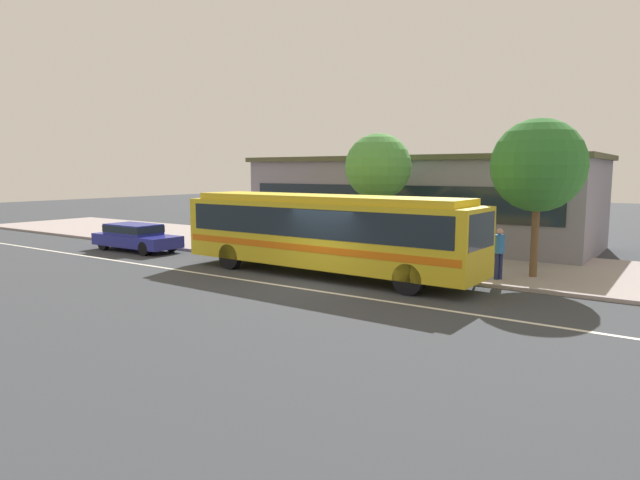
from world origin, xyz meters
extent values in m
plane|color=#363A3F|center=(0.00, 0.00, 0.00)|extent=(120.00, 120.00, 0.00)
cube|color=#9F9290|center=(0.00, 6.85, 0.06)|extent=(60.00, 8.00, 0.12)
cube|color=silver|center=(0.00, -0.80, 0.00)|extent=(56.00, 0.16, 0.01)
cube|color=gold|center=(-0.75, 1.50, 1.56)|extent=(11.76, 2.76, 2.28)
cube|color=gold|center=(-0.75, 1.50, 2.82)|extent=(10.82, 2.44, 0.24)
cube|color=#19232D|center=(-0.75, 1.50, 2.02)|extent=(11.06, 2.76, 1.00)
cube|color=#D7630D|center=(-0.75, 1.50, 1.15)|extent=(11.53, 2.78, 0.24)
cube|color=#19232D|center=(5.05, 1.35, 2.02)|extent=(0.18, 2.16, 1.09)
cylinder|color=black|center=(3.25, 2.49, 0.50)|extent=(1.01, 0.31, 1.00)
cylinder|color=black|center=(3.20, 0.31, 0.50)|extent=(1.01, 0.31, 1.00)
cylinder|color=black|center=(-4.47, 2.69, 0.50)|extent=(1.01, 0.31, 1.00)
cylinder|color=black|center=(-4.53, 0.51, 0.50)|extent=(1.01, 0.31, 1.00)
cube|color=navy|center=(-11.68, 1.57, 0.52)|extent=(4.70, 1.78, 0.55)
cube|color=navy|center=(-11.92, 1.57, 1.04)|extent=(2.63, 1.56, 0.50)
cube|color=#19232D|center=(-11.92, 1.57, 1.06)|extent=(2.68, 1.58, 0.32)
cylinder|color=black|center=(-10.13, 2.34, 0.32)|extent=(0.64, 0.22, 0.64)
cylinder|color=black|center=(-10.13, 0.79, 0.32)|extent=(0.64, 0.22, 0.64)
cylinder|color=black|center=(-13.23, 2.34, 0.32)|extent=(0.64, 0.22, 0.64)
cylinder|color=black|center=(-13.24, 0.79, 0.32)|extent=(0.64, 0.22, 0.64)
cylinder|color=navy|center=(4.87, 3.72, 0.58)|extent=(0.14, 0.14, 0.91)
cylinder|color=navy|center=(4.96, 3.85, 0.58)|extent=(0.14, 0.14, 0.91)
cylinder|color=blue|center=(4.92, 3.79, 1.35)|extent=(0.48, 0.48, 0.63)
sphere|color=tan|center=(4.92, 3.79, 1.77)|extent=(0.22, 0.22, 0.22)
cylinder|color=#343741|center=(-2.47, 3.40, 0.54)|extent=(0.14, 0.14, 0.84)
cylinder|color=#343741|center=(-2.38, 3.27, 0.54)|extent=(0.14, 0.14, 0.84)
cylinder|color=gold|center=(-2.43, 3.33, 1.26)|extent=(0.47, 0.47, 0.61)
sphere|color=#D79C90|center=(-2.43, 3.33, 1.67)|extent=(0.21, 0.21, 0.21)
cylinder|color=#6E6B4D|center=(1.70, 4.61, 0.54)|extent=(0.14, 0.14, 0.84)
cylinder|color=#6E6B4D|center=(1.55, 4.56, 0.54)|extent=(0.14, 0.14, 0.84)
cylinder|color=#469151|center=(1.62, 4.58, 1.26)|extent=(0.44, 0.44, 0.61)
sphere|color=tan|center=(1.62, 4.58, 1.68)|extent=(0.22, 0.22, 0.22)
cylinder|color=gray|center=(4.27, 3.51, 1.30)|extent=(0.08, 0.08, 2.35)
cube|color=yellow|center=(4.27, 3.51, 2.27)|extent=(0.04, 0.44, 0.56)
cylinder|color=brown|center=(-0.95, 5.89, 1.56)|extent=(0.30, 0.30, 2.89)
sphere|color=#4B9243|center=(-0.95, 5.89, 4.00)|extent=(2.83, 2.83, 2.83)
cylinder|color=brown|center=(5.78, 5.00, 1.50)|extent=(0.26, 0.26, 2.77)
sphere|color=#2F712E|center=(5.78, 5.00, 4.01)|extent=(3.21, 3.21, 3.21)
cube|color=gray|center=(-1.75, 11.93, 2.16)|extent=(17.20, 7.24, 4.32)
cube|color=#19232D|center=(-1.75, 8.29, 2.38)|extent=(15.83, 0.04, 1.55)
cube|color=#484A32|center=(-1.75, 11.93, 4.44)|extent=(17.60, 7.64, 0.24)
camera|label=1|loc=(10.34, -14.85, 3.80)|focal=30.66mm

